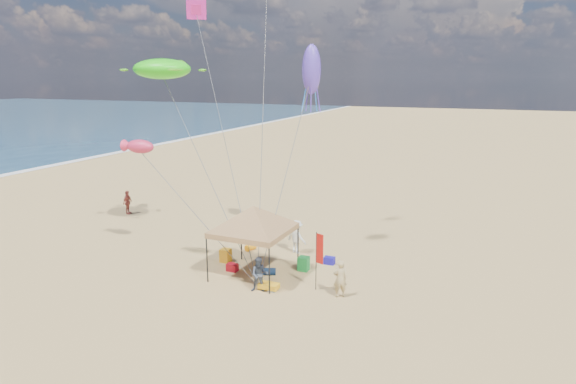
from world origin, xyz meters
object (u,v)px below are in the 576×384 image
at_px(canopy_tent, 253,209).
at_px(person_far_a, 127,202).
at_px(chair_yellow, 226,255).
at_px(cooler_red, 232,267).
at_px(person_near_a, 340,279).
at_px(beach_cart, 269,286).
at_px(person_near_b, 259,275).
at_px(cooler_blue, 329,260).
at_px(person_near_c, 297,237).
at_px(feather_flag, 319,252).
at_px(chair_green, 304,264).

bearing_deg(canopy_tent, person_far_a, 153.78).
bearing_deg(chair_yellow, cooler_red, -46.32).
distance_m(chair_yellow, person_near_a, 6.98).
xyz_separation_m(beach_cart, person_near_b, (-0.32, -0.29, 0.61)).
bearing_deg(person_near_b, canopy_tent, 104.11).
xyz_separation_m(cooler_blue, person_near_c, (-2.19, 0.91, 0.74)).
bearing_deg(chair_yellow, feather_flag, -15.09).
bearing_deg(canopy_tent, person_near_a, -9.06).
height_order(chair_yellow, person_near_c, person_near_c).
height_order(canopy_tent, cooler_red, canopy_tent).
relative_size(chair_green, person_near_a, 0.41).
relative_size(canopy_tent, person_near_c, 3.55).
relative_size(feather_flag, beach_cart, 3.06).
bearing_deg(person_far_a, cooler_red, -127.50).
xyz_separation_m(feather_flag, person_near_b, (-2.42, -1.09, -1.05)).
distance_m(canopy_tent, chair_green, 3.93).
height_order(beach_cart, person_near_a, person_near_a).
height_order(feather_flag, person_near_b, feather_flag).
bearing_deg(cooler_blue, person_far_a, 167.16).
height_order(person_near_b, person_far_a, person_far_a).
bearing_deg(feather_flag, person_near_a, -12.31).
bearing_deg(feather_flag, chair_green, 126.39).
bearing_deg(person_near_c, person_near_b, 111.36).
bearing_deg(beach_cart, person_near_b, -137.21).
distance_m(cooler_blue, person_near_c, 2.48).
distance_m(feather_flag, person_near_b, 2.85).
height_order(chair_yellow, beach_cart, chair_yellow).
bearing_deg(cooler_blue, feather_flag, -80.72).
height_order(person_near_c, person_far_a, person_near_c).
height_order(canopy_tent, beach_cart, canopy_tent).
distance_m(canopy_tent, chair_yellow, 3.87).
bearing_deg(chair_green, chair_yellow, -173.57).
bearing_deg(beach_cart, cooler_red, 152.89).
xyz_separation_m(chair_yellow, person_far_a, (-10.96, 5.44, 0.49)).
relative_size(chair_yellow, person_near_a, 0.41).
xyz_separation_m(feather_flag, chair_yellow, (-5.66, 1.53, -1.50)).
relative_size(person_near_b, person_far_a, 0.96).
bearing_deg(cooler_blue, chair_yellow, -160.93).
distance_m(chair_green, person_near_a, 3.43).
distance_m(chair_yellow, person_far_a, 12.24).
relative_size(cooler_blue, person_far_a, 0.32).
distance_m(chair_green, person_near_b, 3.27).
distance_m(chair_yellow, person_near_c, 4.02).
distance_m(chair_yellow, person_near_b, 4.19).
height_order(canopy_tent, person_near_b, canopy_tent).
xyz_separation_m(canopy_tent, person_near_a, (4.55, -0.73, -2.53)).
xyz_separation_m(canopy_tent, cooler_red, (-1.25, 0.05, -3.18)).
xyz_separation_m(feather_flag, person_near_c, (-2.73, 4.21, -0.93)).
height_order(beach_cart, person_near_c, person_near_c).
height_order(chair_green, person_near_a, person_near_a).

